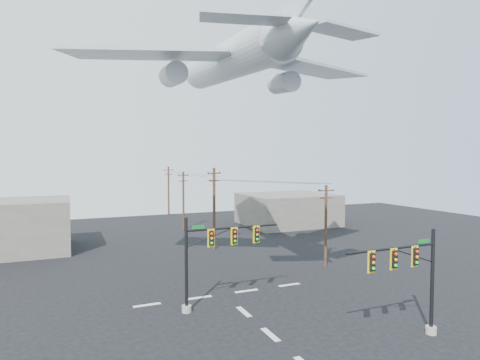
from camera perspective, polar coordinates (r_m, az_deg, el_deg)
name	(u,v)px	position (r m, az deg, el deg)	size (l,w,h in m)	color
lane_markings	(261,326)	(27.32, 2.96, -20.05)	(14.00, 21.20, 0.01)	beige
signal_mast_near	(413,278)	(26.40, 23.38, -12.64)	(6.78, 0.72, 6.50)	gray
signal_mast_far	(211,256)	(29.07, -4.10, -10.73)	(7.44, 0.73, 6.68)	gray
utility_pole_a	(326,224)	(40.73, 12.11, -6.19)	(1.61, 0.50, 8.16)	#4E2F21
utility_pole_b	(214,207)	(47.73, -3.70, -3.82)	(1.90, 0.77, 9.71)	#4E2F21
utility_pole_c	(183,199)	(61.46, -8.06, -2.75)	(1.77, 0.62, 8.86)	#4E2F21
utility_pole_d	(169,190)	(77.10, -10.13, -1.43)	(1.94, 0.32, 9.35)	#4E2F21
power_lines	(204,176)	(55.93, -5.14, 0.62)	(9.09, 42.13, 0.34)	black
airliner	(230,61)	(36.23, -1.44, 16.50)	(28.19, 29.64, 7.68)	#A8ACB4
building_right	(287,209)	(66.63, 6.75, -4.15)	(14.00, 12.00, 5.00)	slate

